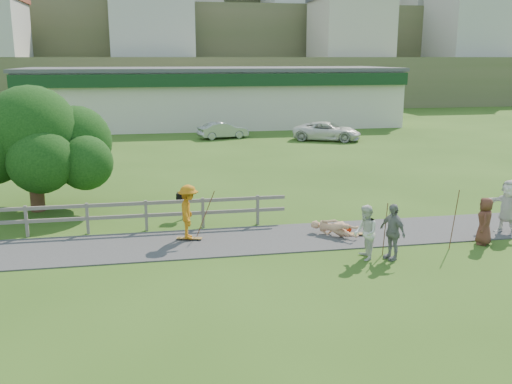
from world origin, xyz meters
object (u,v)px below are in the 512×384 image
spectator_d (508,207)px  tree (34,163)px  car_silver (223,130)px  bbq (183,206)px  spectator_a (366,233)px  spectator_b (392,232)px  skater_rider (189,215)px  skater_fallen (334,228)px  spectator_c (485,221)px  car_white (327,131)px

spectator_d → tree: (-16.51, 6.24, 1.00)m
car_silver → bbq: size_ratio=3.67×
spectator_a → spectator_b: bearing=87.8°
spectator_b → bbq: spectator_b is taller
spectator_d → spectator_b: bearing=-103.3°
skater_rider → spectator_b: (5.91, -2.89, -0.04)m
skater_fallen → car_silver: car_silver is taller
skater_fallen → spectator_c: bearing=-64.4°
skater_rider → skater_fallen: skater_rider is taller
skater_rider → skater_fallen: bearing=-89.7°
skater_rider → spectator_b: size_ratio=1.05×
spectator_a → tree: 13.30m
skater_fallen → spectator_c: (4.56, -1.65, 0.48)m
spectator_d → bbq: bearing=-141.4°
bbq → spectator_b: bearing=-32.5°
spectator_c → car_silver: bearing=-139.1°
skater_rider → bbq: 2.70m
spectator_a → bbq: size_ratio=1.64×
spectator_d → car_white: spectator_d is taller
skater_fallen → car_white: bearing=28.4°
tree → spectator_d: bearing=-20.7°
skater_rider → car_white: bearing=-22.2°
spectator_b → spectator_d: bearing=89.6°
spectator_a → spectator_c: spectator_a is taller
skater_fallen → spectator_a: 2.34m
spectator_d → bbq: 11.57m
spectator_b → bbq: 8.13m
spectator_a → spectator_d: (5.75, 1.51, 0.12)m
skater_fallen → bbq: (-4.91, 3.15, 0.20)m
bbq → spectator_a: bearing=-36.0°
spectator_b → car_white: spectator_b is taller
spectator_d → car_silver: spectator_d is taller
spectator_b → spectator_a: bearing=-117.9°
bbq → spectator_c: bearing=-16.2°
skater_fallen → spectator_b: spectator_b is taller
spectator_b → car_silver: 27.26m
tree → bbq: 6.26m
spectator_b → spectator_c: 3.63m
bbq → car_silver: bearing=89.3°
spectator_d → spectator_a: bearing=-106.9°
spectator_a → skater_fallen: bearing=-167.7°
skater_rider → spectator_c: size_ratio=1.15×
spectator_d → car_silver: size_ratio=0.51×
spectator_a → skater_rider: bearing=-111.4°
spectator_a → car_white: (6.62, 24.59, -0.15)m
spectator_b → spectator_c: (3.55, 0.75, -0.08)m
skater_fallen → tree: 12.00m
spectator_c → spectator_d: size_ratio=0.82×
skater_fallen → skater_rider: bearing=129.7°
skater_fallen → spectator_b: size_ratio=0.98×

